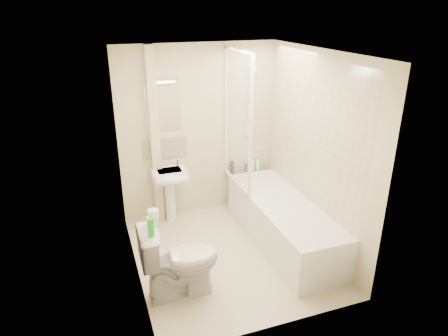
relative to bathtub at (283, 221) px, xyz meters
name	(u,v)px	position (x,y,z in m)	size (l,w,h in m)	color
floor	(229,254)	(-0.75, -0.07, -0.29)	(2.50, 2.50, 0.00)	beige
wall_back	(198,132)	(-0.75, 1.18, 0.91)	(2.20, 0.02, 2.40)	beige
wall_left	(129,177)	(-1.85, -0.07, 0.91)	(0.02, 2.50, 2.40)	beige
wall_right	(316,152)	(0.35, -0.07, 0.91)	(0.02, 2.50, 2.40)	beige
ceiling	(230,52)	(-0.75, -0.07, 2.11)	(2.20, 2.50, 0.02)	white
tile_back	(249,112)	(0.00, 1.17, 1.14)	(0.70, 0.01, 1.75)	beige
tile_right	(313,133)	(0.34, 0.00, 1.14)	(0.01, 2.10, 1.75)	beige
pipe_boxing	(155,138)	(-1.37, 1.12, 0.91)	(0.12, 0.12, 2.40)	beige
splashback	(165,148)	(-1.23, 1.17, 0.74)	(0.60, 0.01, 0.30)	beige
mirror	(163,108)	(-1.23, 1.17, 1.29)	(0.46, 0.01, 0.60)	white
strip_light	(162,80)	(-1.23, 1.15, 1.66)	(0.42, 0.07, 0.07)	silver
bathtub	(283,221)	(0.00, 0.00, 0.00)	(0.70, 2.10, 0.55)	white
shower_screen	(237,121)	(-0.35, 0.73, 1.16)	(0.04, 0.92, 1.80)	white
shower_fixture	(250,105)	(0.00, 1.12, 1.26)	(0.10, 0.16, 0.99)	white
pedestal_sink	(170,182)	(-1.23, 0.94, 0.33)	(0.46, 0.44, 0.89)	white
bottle_black_a	(232,167)	(-0.28, 1.09, 0.36)	(0.06, 0.06, 0.19)	black
bottle_blue	(246,167)	(-0.07, 1.09, 0.33)	(0.05, 0.05, 0.13)	navy
bottle_cream	(253,166)	(0.05, 1.09, 0.34)	(0.06, 0.06, 0.15)	beige
bottle_white_b	(258,165)	(0.13, 1.09, 0.34)	(0.06, 0.06, 0.15)	white
bottle_green	(262,167)	(0.19, 1.09, 0.30)	(0.07, 0.07, 0.08)	green
toilet	(180,260)	(-1.47, -0.55, 0.12)	(0.81, 0.47, 0.81)	white
toilet_roll_lower	(152,221)	(-1.71, -0.45, 0.57)	(0.11, 0.11, 0.09)	white
toilet_roll_upper	(153,214)	(-1.70, -0.49, 0.66)	(0.11, 0.11, 0.10)	white
green_bottle	(151,227)	(-1.75, -0.65, 0.62)	(0.06, 0.06, 0.19)	green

